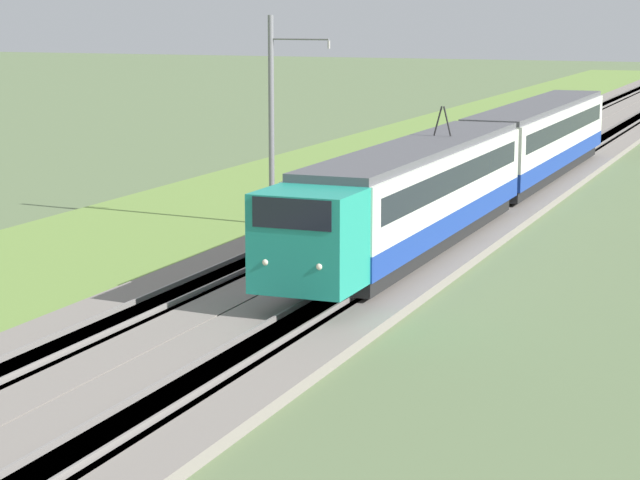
{
  "coord_description": "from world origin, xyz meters",
  "views": [
    {
      "loc": [
        -2.27,
        -17.03,
        8.59
      ],
      "look_at": [
        29.25,
        -4.47,
        2.22
      ],
      "focal_mm": 70.0,
      "sensor_mm": 36.0,
      "label": 1
    }
  ],
  "objects": [
    {
      "name": "track_main",
      "position": [
        50.0,
        0.0,
        0.16
      ],
      "size": [
        240.0,
        1.57,
        0.45
      ],
      "color": "#4C4238",
      "rests_on": "ground"
    },
    {
      "name": "catenary_mast_mid",
      "position": [
        42.04,
        2.61,
        4.27
      ],
      "size": [
        0.22,
        2.56,
        8.27
      ],
      "color": "slate",
      "rests_on": "ground"
    },
    {
      "name": "track_adjacent",
      "position": [
        50.0,
        -4.47,
        0.16
      ],
      "size": [
        240.0,
        1.57,
        0.45
      ],
      "color": "#4C4238",
      "rests_on": "ground"
    },
    {
      "name": "ballast_adjacent",
      "position": [
        50.0,
        -4.47,
        0.15
      ],
      "size": [
        240.0,
        4.4,
        0.3
      ],
      "color": "gray",
      "rests_on": "ground"
    },
    {
      "name": "grass_verge",
      "position": [
        50.0,
        6.04,
        0.06
      ],
      "size": [
        240.0,
        11.74,
        0.12
      ],
      "color": "olive",
      "rests_on": "ground"
    },
    {
      "name": "passenger_train",
      "position": [
        48.06,
        -4.47,
        2.36
      ],
      "size": [
        41.1,
        2.83,
        5.05
      ],
      "rotation": [
        0.0,
        0.0,
        3.14
      ],
      "color": "teal",
      "rests_on": "ground"
    },
    {
      "name": "ballast_main",
      "position": [
        50.0,
        0.0,
        0.15
      ],
      "size": [
        240.0,
        4.4,
        0.3
      ],
      "color": "gray",
      "rests_on": "ground"
    }
  ]
}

